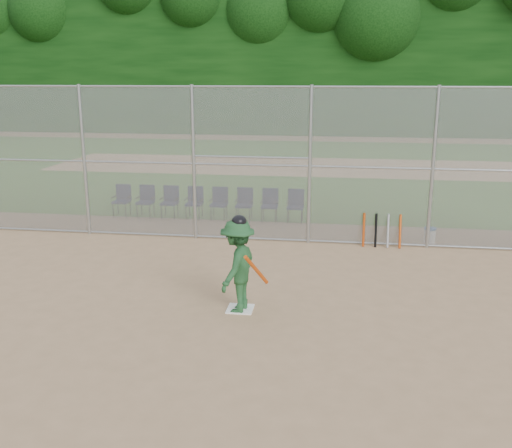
# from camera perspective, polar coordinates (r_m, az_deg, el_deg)

# --- Properties ---
(ground) EXTENTS (100.00, 100.00, 0.00)m
(ground) POSITION_cam_1_polar(r_m,az_deg,el_deg) (10.33, -2.05, -9.39)
(ground) COLOR tan
(ground) RESTS_ON ground
(grass_strip) EXTENTS (100.00, 100.00, 0.00)m
(grass_strip) POSITION_cam_1_polar(r_m,az_deg,el_deg) (27.66, 4.72, 5.78)
(grass_strip) COLOR #30621D
(grass_strip) RESTS_ON ground
(dirt_patch_far) EXTENTS (24.00, 24.00, 0.00)m
(dirt_patch_far) POSITION_cam_1_polar(r_m,az_deg,el_deg) (27.66, 4.72, 5.78)
(dirt_patch_far) COLOR tan
(dirt_patch_far) RESTS_ON ground
(backstop_fence) EXTENTS (16.09, 0.09, 4.00)m
(backstop_fence) POSITION_cam_1_polar(r_m,az_deg,el_deg) (14.54, 1.45, 6.15)
(backstop_fence) COLOR gray
(backstop_fence) RESTS_ON ground
(treeline) EXTENTS (81.00, 60.00, 11.00)m
(treeline) POSITION_cam_1_polar(r_m,az_deg,el_deg) (29.37, 5.22, 17.03)
(treeline) COLOR black
(treeline) RESTS_ON ground
(home_plate) EXTENTS (0.48, 0.48, 0.02)m
(home_plate) POSITION_cam_1_polar(r_m,az_deg,el_deg) (10.69, -1.59, -8.48)
(home_plate) COLOR white
(home_plate) RESTS_ON ground
(batter_at_plate) EXTENTS (1.03, 1.30, 1.82)m
(batter_at_plate) POSITION_cam_1_polar(r_m,az_deg,el_deg) (10.33, -1.84, -4.15)
(batter_at_plate) COLOR #1F4E27
(batter_at_plate) RESTS_ON ground
(water_cooler) EXTENTS (0.31, 0.31, 0.39)m
(water_cooler) POSITION_cam_1_polar(r_m,az_deg,el_deg) (15.47, 16.98, -1.06)
(water_cooler) COLOR white
(water_cooler) RESTS_ON ground
(spare_bats) EXTENTS (0.96, 0.28, 0.85)m
(spare_bats) POSITION_cam_1_polar(r_m,az_deg,el_deg) (14.72, 12.48, -0.65)
(spare_bats) COLOR #D84C14
(spare_bats) RESTS_ON ground
(chair_0) EXTENTS (0.54, 0.52, 0.96)m
(chair_0) POSITION_cam_1_polar(r_m,az_deg,el_deg) (18.04, -13.32, 2.27)
(chair_0) COLOR #0F1839
(chair_0) RESTS_ON ground
(chair_1) EXTENTS (0.54, 0.52, 0.96)m
(chair_1) POSITION_cam_1_polar(r_m,az_deg,el_deg) (17.78, -11.02, 2.22)
(chair_1) COLOR #0F1839
(chair_1) RESTS_ON ground
(chair_2) EXTENTS (0.54, 0.52, 0.96)m
(chair_2) POSITION_cam_1_polar(r_m,az_deg,el_deg) (17.54, -8.65, 2.16)
(chair_2) COLOR #0F1839
(chair_2) RESTS_ON ground
(chair_3) EXTENTS (0.54, 0.52, 0.96)m
(chair_3) POSITION_cam_1_polar(r_m,az_deg,el_deg) (17.33, -6.22, 2.09)
(chair_3) COLOR #0F1839
(chair_3) RESTS_ON ground
(chair_4) EXTENTS (0.54, 0.52, 0.96)m
(chair_4) POSITION_cam_1_polar(r_m,az_deg,el_deg) (17.16, -3.74, 2.02)
(chair_4) COLOR #0F1839
(chair_4) RESTS_ON ground
(chair_5) EXTENTS (0.54, 0.52, 0.96)m
(chair_5) POSITION_cam_1_polar(r_m,az_deg,el_deg) (17.02, -1.21, 1.94)
(chair_5) COLOR #0F1839
(chair_5) RESTS_ON ground
(chair_6) EXTENTS (0.54, 0.52, 0.96)m
(chair_6) POSITION_cam_1_polar(r_m,az_deg,el_deg) (16.91, 1.35, 1.86)
(chair_6) COLOR #0F1839
(chair_6) RESTS_ON ground
(chair_7) EXTENTS (0.54, 0.52, 0.96)m
(chair_7) POSITION_cam_1_polar(r_m,az_deg,el_deg) (16.83, 3.95, 1.77)
(chair_7) COLOR #0F1839
(chair_7) RESTS_ON ground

